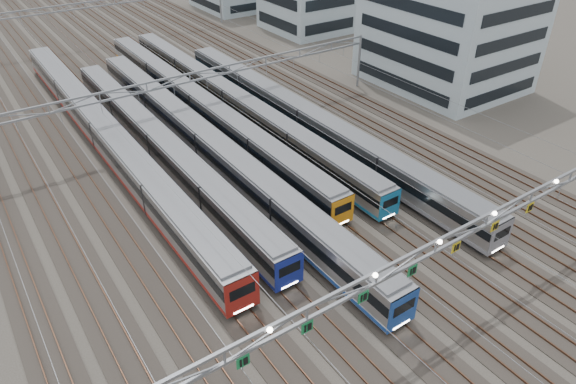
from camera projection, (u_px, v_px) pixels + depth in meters
ground at (421, 319)px, 39.99m from camera, size 400.00×400.00×0.00m
track_bed at (70, 20)px, 108.25m from camera, size 54.00×260.00×5.42m
train_a at (104, 133)px, 61.99m from camera, size 3.02×66.63×3.94m
train_b at (160, 145)px, 59.86m from camera, size 2.81×53.60×3.66m
train_c at (207, 145)px, 59.71m from camera, size 2.91×63.67×3.79m
train_d at (199, 105)px, 69.68m from camera, size 2.75×61.30×3.57m
train_e at (231, 99)px, 71.33m from camera, size 2.67×63.24×3.47m
train_f at (306, 120)px, 65.37m from camera, size 2.85×58.54×3.72m
gantry_near at (436, 250)px, 36.01m from camera, size 56.36×0.61×8.08m
gantry_mid at (191, 85)px, 64.12m from camera, size 56.36×0.36×8.00m
gantry_far at (86, 10)px, 95.21m from camera, size 56.36×0.36×8.00m
depot_bldg_south at (449, 24)px, 76.92m from camera, size 18.00×22.00×18.39m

